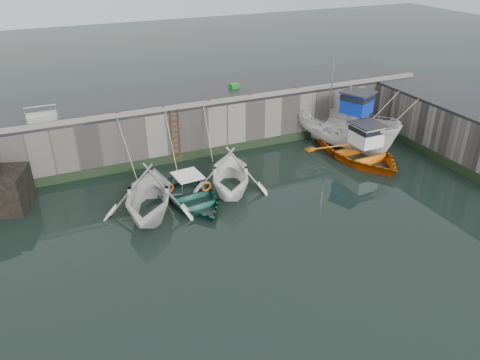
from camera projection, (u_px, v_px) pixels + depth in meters
name	position (u px, v px, depth m)	size (l,w,h in m)	color
ground	(291.00, 245.00, 20.02)	(120.00, 120.00, 0.00)	black
quay_back	(194.00, 119.00, 29.42)	(30.00, 5.00, 3.00)	slate
road_back	(193.00, 94.00, 28.69)	(30.00, 5.00, 0.16)	black
kerb_back	(206.00, 103.00, 26.70)	(30.00, 0.30, 0.20)	slate
algae_back	(209.00, 152.00, 27.95)	(30.00, 0.08, 0.50)	black
algae_right	(456.00, 167.00, 26.20)	(0.08, 15.00, 0.50)	black
ladder	(176.00, 137.00, 26.57)	(0.51, 0.08, 3.20)	#3F1E0F
boat_near_white	(150.00, 213.00, 22.34)	(4.54, 5.26, 2.77)	silver
boat_near_white_rope	(133.00, 180.00, 25.37)	(0.04, 3.59, 3.10)	tan
boat_near_blue	(193.00, 202.00, 23.27)	(3.36, 4.71, 0.98)	#164E45
boat_near_blue_rope	(172.00, 172.00, 26.22)	(0.04, 3.47, 3.10)	tan
boat_near_blacktrim	(230.00, 189.00, 24.41)	(4.21, 4.88, 2.57)	white
boat_near_blacktrim_rope	(207.00, 163.00, 27.19)	(0.04, 3.20, 3.10)	tan
boat_far_white	(345.00, 130.00, 28.73)	(5.37, 7.60, 5.75)	white
boat_far_orange	(358.00, 150.00, 27.75)	(5.02, 6.86, 4.38)	orange
fish_crate	(234.00, 86.00, 29.56)	(0.57, 0.43, 0.28)	#15781C
railing	(42.00, 117.00, 24.41)	(1.60, 1.05, 1.00)	#A5A8AD
bollard_a	(118.00, 114.00, 24.98)	(0.18, 0.18, 0.28)	#3F1E0F
bollard_b	(163.00, 108.00, 25.87)	(0.18, 0.18, 0.28)	#3F1E0F
bollard_c	(209.00, 101.00, 26.84)	(0.18, 0.18, 0.28)	#3F1E0F
bollard_d	(250.00, 96.00, 27.77)	(0.18, 0.18, 0.28)	#3F1E0F
bollard_e	(297.00, 89.00, 28.91)	(0.18, 0.18, 0.28)	#3F1E0F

